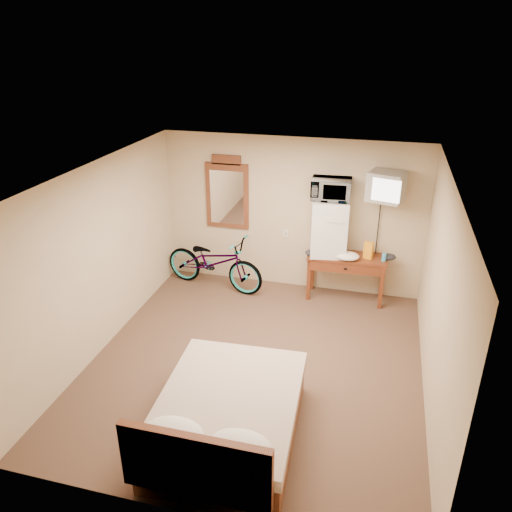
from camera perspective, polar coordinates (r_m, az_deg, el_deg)
name	(u,v)px	position (r m, az deg, el deg)	size (l,w,h in m)	color
room	(255,278)	(6.00, -0.06, -2.52)	(4.60, 4.64, 2.50)	#493624
desk	(347,264)	(7.93, 10.31, -0.95)	(1.24, 0.52, 0.75)	maroon
mini_fridge	(329,227)	(7.78, 8.30, 3.30)	(0.62, 0.60, 0.89)	silver
microwave	(331,189)	(7.58, 8.58, 7.57)	(0.58, 0.40, 0.32)	silver
snack_bag	(368,250)	(7.83, 12.73, 0.64)	(0.13, 0.08, 0.27)	orange
blue_cup	(384,257)	(7.83, 14.42, -0.13)	(0.07, 0.07, 0.12)	#3D9FD0
cloth_cream	(347,256)	(7.76, 10.35, 0.01)	(0.38, 0.29, 0.12)	white
cloth_dark_a	(313,253)	(7.81, 6.52, 0.34)	(0.25, 0.18, 0.09)	black
cloth_dark_b	(389,257)	(7.89, 14.96, -0.09)	(0.21, 0.17, 0.10)	black
crt_television	(386,186)	(7.48, 14.67, 7.70)	(0.58, 0.64, 0.43)	black
wall_mirror	(227,193)	(8.20, -3.32, 7.15)	(0.72, 0.04, 1.22)	brown
bicycle	(214,262)	(8.28, -4.80, -0.65)	(0.62, 1.76, 0.93)	black
bed	(227,419)	(5.44, -3.39, -18.12)	(1.51, 1.97, 0.90)	brown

